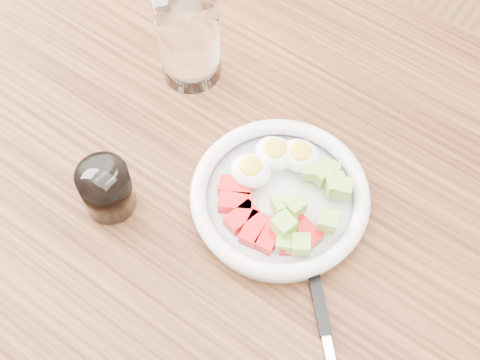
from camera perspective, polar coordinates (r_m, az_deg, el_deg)
name	(u,v)px	position (r m, az deg, el deg)	size (l,w,h in m)	color
ground	(241,350)	(1.62, 0.08, -14.27)	(4.00, 4.00, 0.00)	brown
dining_table	(242,231)	(0.99, 0.13, -4.37)	(1.50, 0.90, 0.77)	brown
bowl	(280,195)	(0.88, 3.43, -1.27)	(0.24, 0.24, 0.06)	white
fork	(322,318)	(0.84, 7.03, -11.60)	(0.16, 0.17, 0.01)	black
water_glass	(189,35)	(0.96, -4.41, 12.23)	(0.09, 0.09, 0.16)	white
coffee_glass	(107,189)	(0.88, -11.32, -0.79)	(0.07, 0.07, 0.08)	white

